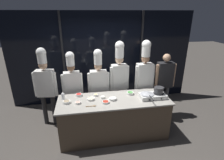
{
  "coord_description": "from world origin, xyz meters",
  "views": [
    {
      "loc": [
        -0.61,
        -3.28,
        2.65
      ],
      "look_at": [
        0.0,
        0.25,
        1.25
      ],
      "focal_mm": 28.0,
      "sensor_mm": 36.0,
      "label": 1
    }
  ],
  "objects_px": {
    "person_guest": "(164,79)",
    "serving_spoon_slotted": "(93,106)",
    "portable_stove": "(153,96)",
    "frying_pan": "(147,93)",
    "prep_bowl_scallions": "(130,93)",
    "prep_bowl_bell_pepper": "(79,95)",
    "prep_bowl_noodles": "(91,99)",
    "chef_sous": "(72,83)",
    "chef_line": "(99,82)",
    "squeeze_bottle_clear": "(63,96)",
    "chef_apprentice": "(144,74)",
    "stock_pot": "(159,90)",
    "prep_bowl_ginger": "(96,95)",
    "prep_bowl_garlic": "(103,97)",
    "prep_bowl_onion": "(113,99)",
    "prep_bowl_shrimp": "(78,103)",
    "chef_head": "(45,82)",
    "prep_bowl_mushrooms": "(67,102)",
    "chef_pastry": "(119,74)",
    "prep_bowl_chili_flakes": "(106,102)"
  },
  "relations": [
    {
      "from": "chef_line",
      "to": "chef_pastry",
      "type": "xyz_separation_m",
      "value": [
        0.52,
        0.03,
        0.14
      ]
    },
    {
      "from": "prep_bowl_ginger",
      "to": "chef_pastry",
      "type": "height_order",
      "value": "chef_pastry"
    },
    {
      "from": "portable_stove",
      "to": "frying_pan",
      "type": "height_order",
      "value": "frying_pan"
    },
    {
      "from": "squeeze_bottle_clear",
      "to": "prep_bowl_scallions",
      "type": "relative_size",
      "value": 1.1
    },
    {
      "from": "chef_head",
      "to": "chef_line",
      "type": "bearing_deg",
      "value": -174.22
    },
    {
      "from": "chef_head",
      "to": "person_guest",
      "type": "xyz_separation_m",
      "value": [
        2.95,
        -0.04,
        -0.1
      ]
    },
    {
      "from": "frying_pan",
      "to": "prep_bowl_garlic",
      "type": "height_order",
      "value": "frying_pan"
    },
    {
      "from": "prep_bowl_scallions",
      "to": "prep_bowl_bell_pepper",
      "type": "height_order",
      "value": "prep_bowl_scallions"
    },
    {
      "from": "frying_pan",
      "to": "prep_bowl_shrimp",
      "type": "distance_m",
      "value": 1.48
    },
    {
      "from": "prep_bowl_garlic",
      "to": "person_guest",
      "type": "distance_m",
      "value": 1.78
    },
    {
      "from": "chef_pastry",
      "to": "chef_head",
      "type": "bearing_deg",
      "value": -6.75
    },
    {
      "from": "prep_bowl_onion",
      "to": "person_guest",
      "type": "bearing_deg",
      "value": 24.41
    },
    {
      "from": "prep_bowl_onion",
      "to": "prep_bowl_shrimp",
      "type": "bearing_deg",
      "value": -176.24
    },
    {
      "from": "squeeze_bottle_clear",
      "to": "chef_sous",
      "type": "height_order",
      "value": "chef_sous"
    },
    {
      "from": "prep_bowl_bell_pepper",
      "to": "chef_line",
      "type": "height_order",
      "value": "chef_line"
    },
    {
      "from": "stock_pot",
      "to": "chef_head",
      "type": "xyz_separation_m",
      "value": [
        -2.47,
        0.76,
        0.05
      ]
    },
    {
      "from": "squeeze_bottle_clear",
      "to": "chef_apprentice",
      "type": "height_order",
      "value": "chef_apprentice"
    },
    {
      "from": "serving_spoon_slotted",
      "to": "chef_line",
      "type": "distance_m",
      "value": 0.93
    },
    {
      "from": "portable_stove",
      "to": "prep_bowl_mushrooms",
      "type": "height_order",
      "value": "portable_stove"
    },
    {
      "from": "person_guest",
      "to": "prep_bowl_ginger",
      "type": "bearing_deg",
      "value": 13.41
    },
    {
      "from": "portable_stove",
      "to": "chef_line",
      "type": "bearing_deg",
      "value": 146.59
    },
    {
      "from": "frying_pan",
      "to": "squeeze_bottle_clear",
      "type": "bearing_deg",
      "value": 171.83
    },
    {
      "from": "prep_bowl_onion",
      "to": "prep_bowl_ginger",
      "type": "bearing_deg",
      "value": 144.54
    },
    {
      "from": "squeeze_bottle_clear",
      "to": "prep_bowl_garlic",
      "type": "distance_m",
      "value": 0.84
    },
    {
      "from": "prep_bowl_ginger",
      "to": "chef_apprentice",
      "type": "height_order",
      "value": "chef_apprentice"
    },
    {
      "from": "prep_bowl_bell_pepper",
      "to": "chef_apprentice",
      "type": "height_order",
      "value": "chef_apprentice"
    },
    {
      "from": "prep_bowl_ginger",
      "to": "prep_bowl_chili_flakes",
      "type": "bearing_deg",
      "value": -63.76
    },
    {
      "from": "frying_pan",
      "to": "chef_line",
      "type": "relative_size",
      "value": 0.27
    },
    {
      "from": "prep_bowl_mushrooms",
      "to": "chef_pastry",
      "type": "distance_m",
      "value": 1.46
    },
    {
      "from": "prep_bowl_mushrooms",
      "to": "frying_pan",
      "type": "bearing_deg",
      "value": -2.1
    },
    {
      "from": "portable_stove",
      "to": "person_guest",
      "type": "xyz_separation_m",
      "value": [
        0.61,
        0.72,
        0.08
      ]
    },
    {
      "from": "prep_bowl_mushrooms",
      "to": "squeeze_bottle_clear",
      "type": "bearing_deg",
      "value": 113.05
    },
    {
      "from": "frying_pan",
      "to": "chef_apprentice",
      "type": "height_order",
      "value": "chef_apprentice"
    },
    {
      "from": "stock_pot",
      "to": "prep_bowl_onion",
      "type": "bearing_deg",
      "value": 177.28
    },
    {
      "from": "chef_apprentice",
      "to": "serving_spoon_slotted",
      "type": "bearing_deg",
      "value": 27.06
    },
    {
      "from": "portable_stove",
      "to": "squeeze_bottle_clear",
      "type": "xyz_separation_m",
      "value": [
        -1.92,
        0.25,
        0.03
      ]
    },
    {
      "from": "serving_spoon_slotted",
      "to": "prep_bowl_scallions",
      "type": "bearing_deg",
      "value": 24.82
    },
    {
      "from": "portable_stove",
      "to": "chef_sous",
      "type": "height_order",
      "value": "chef_sous"
    },
    {
      "from": "prep_bowl_mushrooms",
      "to": "prep_bowl_bell_pepper",
      "type": "bearing_deg",
      "value": 50.25
    },
    {
      "from": "stock_pot",
      "to": "chef_head",
      "type": "bearing_deg",
      "value": 162.94
    },
    {
      "from": "stock_pot",
      "to": "prep_bowl_bell_pepper",
      "type": "distance_m",
      "value": 1.76
    },
    {
      "from": "prep_bowl_garlic",
      "to": "chef_head",
      "type": "height_order",
      "value": "chef_head"
    },
    {
      "from": "portable_stove",
      "to": "person_guest",
      "type": "bearing_deg",
      "value": 49.89
    },
    {
      "from": "person_guest",
      "to": "serving_spoon_slotted",
      "type": "bearing_deg",
      "value": 24.74
    },
    {
      "from": "prep_bowl_noodles",
      "to": "chef_head",
      "type": "relative_size",
      "value": 0.08
    },
    {
      "from": "prep_bowl_noodles",
      "to": "chef_sous",
      "type": "height_order",
      "value": "chef_sous"
    },
    {
      "from": "stock_pot",
      "to": "prep_bowl_ginger",
      "type": "relative_size",
      "value": 2.4
    },
    {
      "from": "portable_stove",
      "to": "person_guest",
      "type": "relative_size",
      "value": 0.33
    },
    {
      "from": "prep_bowl_chili_flakes",
      "to": "frying_pan",
      "type": "bearing_deg",
      "value": 3.74
    },
    {
      "from": "person_guest",
      "to": "chef_head",
      "type": "bearing_deg",
      "value": -0.63
    }
  ]
}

